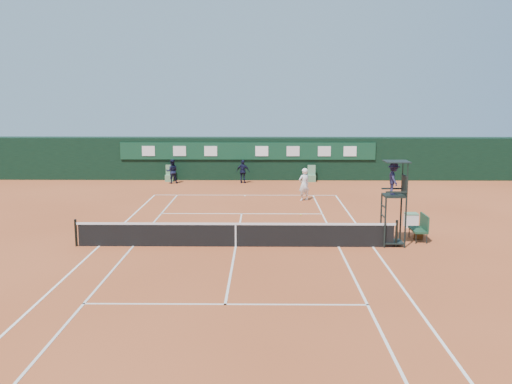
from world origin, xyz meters
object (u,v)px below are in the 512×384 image
at_px(player, 304,184).
at_px(player_bench, 421,226).
at_px(cooler, 411,220).
at_px(tennis_net, 236,234).
at_px(umpire_chair, 394,185).

bearing_deg(player, player_bench, 85.34).
bearing_deg(player_bench, cooler, 84.39).
bearing_deg(player_bench, tennis_net, -171.88).
relative_size(player_bench, cooler, 1.86).
xyz_separation_m(tennis_net, umpire_chair, (6.30, 0.30, 1.95)).
relative_size(umpire_chair, cooler, 5.30).
bearing_deg(tennis_net, umpire_chair, 2.71).
distance_m(tennis_net, cooler, 8.67).
xyz_separation_m(tennis_net, player, (3.44, 10.18, 0.43)).
bearing_deg(umpire_chair, player_bench, 30.30).
bearing_deg(tennis_net, player_bench, 8.12).
bearing_deg(umpire_chair, cooler, 63.85).
height_order(player_bench, cooler, player_bench).
xyz_separation_m(tennis_net, cooler, (7.90, 3.56, -0.18)).
bearing_deg(tennis_net, player, 71.33).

